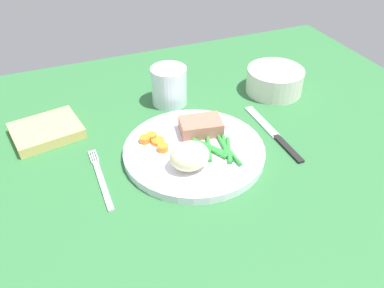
{
  "coord_description": "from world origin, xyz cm",
  "views": [
    {
      "loc": [
        -22.44,
        -56.85,
        49.35
      ],
      "look_at": [
        -0.41,
        -2.97,
        4.6
      ],
      "focal_mm": 36.89,
      "sensor_mm": 36.0,
      "label": 1
    }
  ],
  "objects_px": {
    "meat_portion": "(201,126)",
    "water_glass": "(169,88)",
    "dinner_plate": "(192,152)",
    "knife": "(274,134)",
    "salad_bowl": "(275,79)",
    "napkin": "(47,131)",
    "fork": "(101,178)"
  },
  "relations": [
    {
      "from": "salad_bowl",
      "to": "napkin",
      "type": "bearing_deg",
      "value": 177.76
    },
    {
      "from": "meat_portion",
      "to": "salad_bowl",
      "type": "xyz_separation_m",
      "value": [
        0.23,
        0.11,
        0.0
      ]
    },
    {
      "from": "water_glass",
      "to": "meat_portion",
      "type": "bearing_deg",
      "value": -85.92
    },
    {
      "from": "dinner_plate",
      "to": "water_glass",
      "type": "distance_m",
      "value": 0.2
    },
    {
      "from": "knife",
      "to": "salad_bowl",
      "type": "distance_m",
      "value": 0.18
    },
    {
      "from": "knife",
      "to": "water_glass",
      "type": "relative_size",
      "value": 2.4
    },
    {
      "from": "dinner_plate",
      "to": "knife",
      "type": "distance_m",
      "value": 0.18
    },
    {
      "from": "meat_portion",
      "to": "fork",
      "type": "relative_size",
      "value": 0.49
    },
    {
      "from": "dinner_plate",
      "to": "meat_portion",
      "type": "distance_m",
      "value": 0.06
    },
    {
      "from": "salad_bowl",
      "to": "dinner_plate",
      "type": "bearing_deg",
      "value": -151.04
    },
    {
      "from": "fork",
      "to": "salad_bowl",
      "type": "distance_m",
      "value": 0.47
    },
    {
      "from": "dinner_plate",
      "to": "fork",
      "type": "distance_m",
      "value": 0.18
    },
    {
      "from": "water_glass",
      "to": "dinner_plate",
      "type": "bearing_deg",
      "value": -97.29
    },
    {
      "from": "dinner_plate",
      "to": "napkin",
      "type": "height_order",
      "value": "napkin"
    },
    {
      "from": "salad_bowl",
      "to": "napkin",
      "type": "height_order",
      "value": "salad_bowl"
    },
    {
      "from": "dinner_plate",
      "to": "salad_bowl",
      "type": "xyz_separation_m",
      "value": [
        0.27,
        0.15,
        0.02
      ]
    },
    {
      "from": "fork",
      "to": "knife",
      "type": "height_order",
      "value": "knife"
    },
    {
      "from": "meat_portion",
      "to": "water_glass",
      "type": "relative_size",
      "value": 0.95
    },
    {
      "from": "meat_portion",
      "to": "knife",
      "type": "relative_size",
      "value": 0.4
    },
    {
      "from": "meat_portion",
      "to": "napkin",
      "type": "height_order",
      "value": "meat_portion"
    },
    {
      "from": "water_glass",
      "to": "salad_bowl",
      "type": "height_order",
      "value": "water_glass"
    },
    {
      "from": "fork",
      "to": "napkin",
      "type": "relative_size",
      "value": 1.28
    },
    {
      "from": "water_glass",
      "to": "napkin",
      "type": "xyz_separation_m",
      "value": [
        -0.27,
        -0.03,
        -0.03
      ]
    },
    {
      "from": "knife",
      "to": "napkin",
      "type": "bearing_deg",
      "value": 154.72
    },
    {
      "from": "fork",
      "to": "salad_bowl",
      "type": "height_order",
      "value": "salad_bowl"
    },
    {
      "from": "fork",
      "to": "knife",
      "type": "distance_m",
      "value": 0.35
    },
    {
      "from": "knife",
      "to": "water_glass",
      "type": "distance_m",
      "value": 0.25
    },
    {
      "from": "dinner_plate",
      "to": "water_glass",
      "type": "relative_size",
      "value": 3.13
    },
    {
      "from": "dinner_plate",
      "to": "knife",
      "type": "xyz_separation_m",
      "value": [
        0.18,
        -0.0,
        -0.01
      ]
    },
    {
      "from": "dinner_plate",
      "to": "salad_bowl",
      "type": "distance_m",
      "value": 0.31
    },
    {
      "from": "meat_portion",
      "to": "fork",
      "type": "xyz_separation_m",
      "value": [
        -0.21,
        -0.04,
        -0.03
      ]
    },
    {
      "from": "salad_bowl",
      "to": "meat_portion",
      "type": "bearing_deg",
      "value": -155.34
    }
  ]
}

